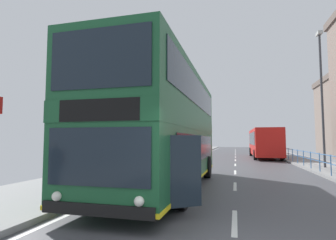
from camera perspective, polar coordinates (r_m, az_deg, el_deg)
double_decker_bus_main at (r=10.37m, az=-0.56°, el=-1.58°), size 3.30×10.46×4.44m
background_bus_far_lane at (r=29.86m, az=19.79°, el=-4.48°), size 2.66×10.71×2.95m
pedestrian_railing_far_kerb at (r=21.08m, az=26.37°, el=-6.65°), size 0.05×30.19×1.00m
street_lamp_far_side at (r=19.76m, az=29.92°, el=5.81°), size 0.28×0.60×8.69m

